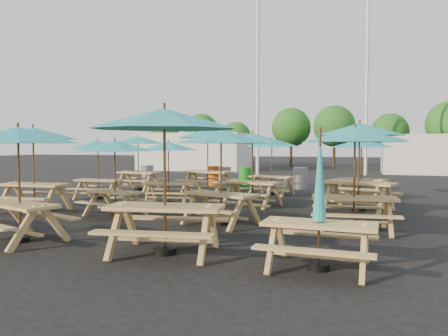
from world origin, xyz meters
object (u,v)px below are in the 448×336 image
(picnic_unit_2, at_px, (98,147))
(waste_bin_4, at_px, (300,178))
(picnic_unit_12, at_px, (319,212))
(waste_bin_1, at_px, (214,176))
(picnic_unit_3, at_px, (138,142))
(picnic_unit_15, at_px, (361,146))
(picnic_unit_1, at_px, (33,137))
(picnic_unit_9, at_px, (221,141))
(picnic_unit_10, at_px, (252,142))
(picnic_unit_6, at_px, (168,149))
(picnic_unit_11, at_px, (272,145))
(picnic_unit_8, at_px, (164,126))
(picnic_unit_7, at_px, (208,136))
(waste_bin_0, at_px, (148,175))
(waste_bin_2, at_px, (225,177))
(picnic_unit_5, at_px, (115,149))
(waste_bin_3, at_px, (245,178))
(picnic_unit_14, at_px, (359,133))
(picnic_unit_13, at_px, (355,139))
(picnic_unit_4, at_px, (18,140))

(picnic_unit_2, xyz_separation_m, waste_bin_4, (6.16, 5.86, -1.35))
(picnic_unit_12, height_order, waste_bin_1, picnic_unit_12)
(picnic_unit_3, bearing_deg, picnic_unit_15, 5.49)
(picnic_unit_1, bearing_deg, picnic_unit_2, 87.00)
(picnic_unit_9, height_order, picnic_unit_10, picnic_unit_10)
(picnic_unit_6, bearing_deg, picnic_unit_10, -3.98)
(picnic_unit_11, xyz_separation_m, picnic_unit_12, (2.86, -9.61, -0.99))
(picnic_unit_1, xyz_separation_m, picnic_unit_12, (8.30, -3.25, -1.23))
(picnic_unit_6, xyz_separation_m, picnic_unit_8, (2.85, -5.99, 0.45))
(picnic_unit_9, bearing_deg, picnic_unit_7, 133.12)
(picnic_unit_9, xyz_separation_m, waste_bin_0, (-6.86, 8.96, -1.53))
(waste_bin_1, height_order, waste_bin_2, same)
(picnic_unit_1, height_order, picnic_unit_5, picnic_unit_1)
(waste_bin_1, xyz_separation_m, waste_bin_4, (3.95, 0.08, 0.00))
(picnic_unit_10, bearing_deg, waste_bin_3, 122.72)
(picnic_unit_9, xyz_separation_m, picnic_unit_14, (3.03, 3.26, 0.23))
(waste_bin_1, bearing_deg, picnic_unit_7, -75.62)
(picnic_unit_6, distance_m, picnic_unit_13, 6.56)
(picnic_unit_7, bearing_deg, picnic_unit_13, -35.54)
(picnic_unit_14, bearing_deg, waste_bin_4, 132.49)
(picnic_unit_2, xyz_separation_m, picnic_unit_13, (8.73, -3.14, 0.21))
(picnic_unit_8, relative_size, waste_bin_3, 3.15)
(picnic_unit_2, height_order, picnic_unit_14, picnic_unit_14)
(picnic_unit_3, relative_size, picnic_unit_5, 1.01)
(picnic_unit_1, xyz_separation_m, picnic_unit_9, (5.67, -0.20, -0.12))
(picnic_unit_13, relative_size, waste_bin_3, 2.73)
(picnic_unit_5, xyz_separation_m, picnic_unit_10, (2.93, 3.10, 0.22))
(picnic_unit_2, relative_size, picnic_unit_14, 0.68)
(picnic_unit_4, bearing_deg, picnic_unit_5, 106.86)
(picnic_unit_1, height_order, picnic_unit_12, picnic_unit_1)
(waste_bin_2, bearing_deg, picnic_unit_6, -89.90)
(picnic_unit_5, xyz_separation_m, waste_bin_4, (3.52, 8.91, -1.32))
(picnic_unit_15, bearing_deg, waste_bin_3, 171.05)
(picnic_unit_14, distance_m, waste_bin_3, 7.56)
(picnic_unit_10, height_order, waste_bin_1, picnic_unit_10)
(picnic_unit_9, distance_m, picnic_unit_10, 3.36)
(picnic_unit_5, relative_size, picnic_unit_10, 0.91)
(picnic_unit_5, height_order, picnic_unit_6, picnic_unit_5)
(picnic_unit_3, xyz_separation_m, picnic_unit_15, (8.97, -0.25, -0.14))
(picnic_unit_12, relative_size, waste_bin_3, 2.32)
(picnic_unit_1, xyz_separation_m, picnic_unit_3, (-0.27, 6.30, -0.11))
(picnic_unit_10, relative_size, picnic_unit_14, 0.86)
(picnic_unit_6, xyz_separation_m, picnic_unit_13, (5.88, -2.89, 0.24))
(picnic_unit_5, bearing_deg, picnic_unit_1, -161.85)
(picnic_unit_15, bearing_deg, picnic_unit_7, -165.74)
(picnic_unit_3, distance_m, picnic_unit_6, 4.63)
(picnic_unit_6, distance_m, picnic_unit_9, 4.19)
(picnic_unit_1, bearing_deg, picnic_unit_13, -3.90)
(picnic_unit_11, height_order, picnic_unit_15, picnic_unit_11)
(picnic_unit_7, bearing_deg, picnic_unit_6, -78.08)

